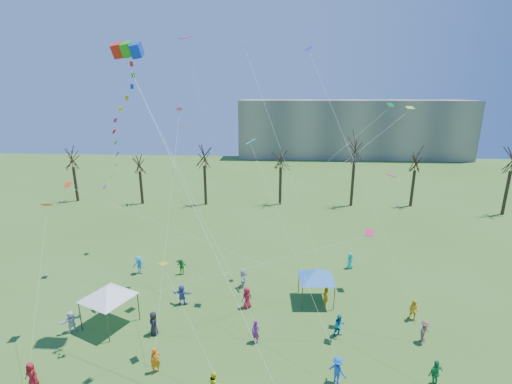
# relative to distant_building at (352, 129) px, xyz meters

# --- Properties ---
(distant_building) EXTENTS (60.00, 14.00, 15.00)m
(distant_building) POSITION_rel_distant_building_xyz_m (0.00, 0.00, 0.00)
(distant_building) COLOR gray
(distant_building) RESTS_ON ground
(bare_tree_row) EXTENTS (70.27, 8.71, 11.13)m
(bare_tree_row) POSITION_rel_distant_building_xyz_m (-16.43, -45.59, -0.55)
(bare_tree_row) COLOR black
(bare_tree_row) RESTS_ON ground
(big_box_kite) EXTENTS (5.99, 5.16, 21.12)m
(big_box_kite) POSITION_rel_distant_building_xyz_m (-29.08, -77.02, 7.40)
(big_box_kite) COLOR red
(big_box_kite) RESTS_ON ground
(canopy_tent_white) EXTENTS (4.08, 4.08, 3.35)m
(canopy_tent_white) POSITION_rel_distant_building_xyz_m (-32.02, -76.02, -4.67)
(canopy_tent_white) COLOR #3F3F44
(canopy_tent_white) RESTS_ON ground
(canopy_tent_blue) EXTENTS (3.98, 3.98, 2.98)m
(canopy_tent_blue) POSITION_rel_distant_building_xyz_m (-16.20, -71.76, -4.97)
(canopy_tent_blue) COLOR #3F3F44
(canopy_tent_blue) RESTS_ON ground
(festival_crowd) EXTENTS (26.90, 17.12, 1.85)m
(festival_crowd) POSITION_rel_distant_building_xyz_m (-22.56, -74.78, -6.63)
(festival_crowd) COLOR #AD151D
(festival_crowd) RESTS_ON ground
(small_kites_aloft) EXTENTS (30.74, 19.10, 31.22)m
(small_kites_aloft) POSITION_rel_distant_building_xyz_m (-22.47, -71.18, 5.05)
(small_kites_aloft) COLOR red
(small_kites_aloft) RESTS_ON ground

